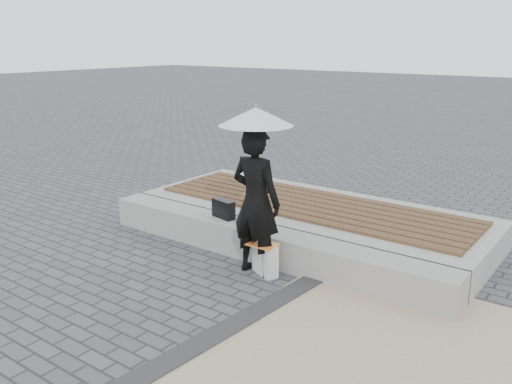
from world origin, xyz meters
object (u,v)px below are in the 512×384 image
at_px(woman, 256,202).
at_px(parasol, 256,116).
at_px(seating_ledge, 263,243).
at_px(handbag, 224,209).
at_px(canvas_tote, 265,259).

distance_m(woman, parasol, 0.99).
bearing_deg(seating_ledge, handbag, 177.14).
bearing_deg(parasol, seating_ledge, 115.22).
height_order(woman, handbag, woman).
distance_m(woman, handbag, 1.03).
relative_size(seating_ledge, woman, 2.84).
bearing_deg(parasol, woman, 0.00).
bearing_deg(woman, seating_ledge, -64.39).
height_order(woman, parasol, parasol).
bearing_deg(woman, handbag, -26.33).
distance_m(seating_ledge, canvas_tote, 0.49).
xyz_separation_m(parasol, handbag, (-0.86, 0.43, -1.35)).
height_order(woman, canvas_tote, woman).
bearing_deg(parasol, canvas_tote, 8.41).
xyz_separation_m(woman, canvas_tote, (0.12, 0.02, -0.69)).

